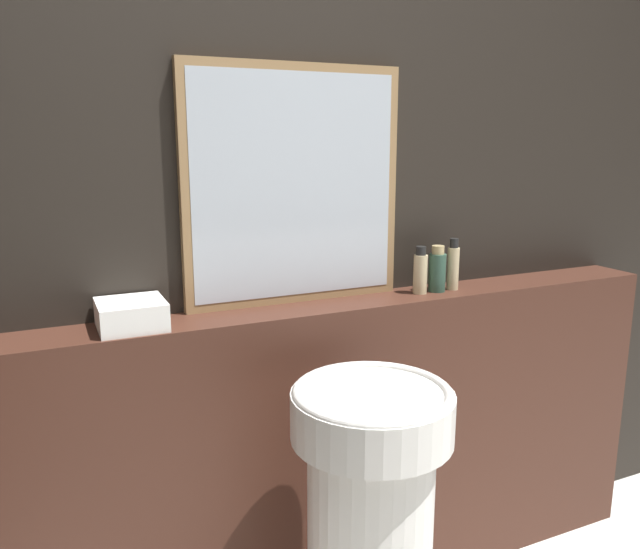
# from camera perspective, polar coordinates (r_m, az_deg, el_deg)

# --- Properties ---
(wall_back) EXTENTS (8.00, 0.06, 2.50)m
(wall_back) POSITION_cam_1_polar(r_m,az_deg,el_deg) (1.90, -1.98, 5.70)
(wall_back) COLOR black
(wall_back) RESTS_ON ground_plane
(vanity_counter) EXTENTS (2.48, 0.18, 0.99)m
(vanity_counter) POSITION_cam_1_polar(r_m,az_deg,el_deg) (2.02, -0.42, -16.50)
(vanity_counter) COLOR #422319
(vanity_counter) RESTS_ON ground_plane
(pedestal_sink) EXTENTS (0.40, 0.40, 0.88)m
(pedestal_sink) POSITION_cam_1_polar(r_m,az_deg,el_deg) (1.72, 4.57, -22.85)
(pedestal_sink) COLOR silver
(pedestal_sink) RESTS_ON ground_plane
(mirror) EXTENTS (0.67, 0.03, 0.69)m
(mirror) POSITION_cam_1_polar(r_m,az_deg,el_deg) (1.83, -2.33, 8.06)
(mirror) COLOR #937047
(mirror) RESTS_ON vanity_counter
(towel_stack) EXTENTS (0.17, 0.17, 0.07)m
(towel_stack) POSITION_cam_1_polar(r_m,az_deg,el_deg) (1.69, -16.88, -3.51)
(towel_stack) COLOR white
(towel_stack) RESTS_ON vanity_counter
(shampoo_bottle) EXTENTS (0.04, 0.04, 0.15)m
(shampoo_bottle) POSITION_cam_1_polar(r_m,az_deg,el_deg) (1.99, 9.16, 0.24)
(shampoo_bottle) COLOR #C6B284
(shampoo_bottle) RESTS_ON vanity_counter
(conditioner_bottle) EXTENTS (0.05, 0.05, 0.15)m
(conditioner_bottle) POSITION_cam_1_polar(r_m,az_deg,el_deg) (2.03, 10.67, 0.37)
(conditioner_bottle) COLOR #2D4C3D
(conditioner_bottle) RESTS_ON vanity_counter
(lotion_bottle) EXTENTS (0.04, 0.04, 0.17)m
(lotion_bottle) POSITION_cam_1_polar(r_m,az_deg,el_deg) (2.06, 12.07, 0.76)
(lotion_bottle) COLOR #C6B284
(lotion_bottle) RESTS_ON vanity_counter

